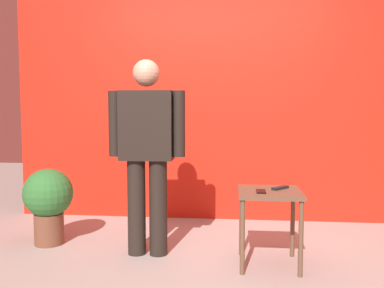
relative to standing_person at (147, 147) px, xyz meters
The scene contains 7 objects.
ground_plane 1.10m from the standing_person, 33.54° to the right, with size 12.00×12.00×0.00m, color #9E9991.
back_wall_red 1.47m from the standing_person, 67.36° to the left, with size 4.49×0.12×2.98m, color red.
standing_person is the anchor object (origin of this frame).
side_table 1.09m from the standing_person, ahead, with size 0.48×0.48×0.59m.
cell_phone 1.00m from the standing_person, 12.86° to the right, with size 0.07×0.14×0.01m, color black.
tv_remote 1.13m from the standing_person, ahead, with size 0.04×0.17×0.02m, color black.
potted_plant 1.08m from the standing_person, 169.78° to the left, with size 0.44×0.44×0.69m.
Camera 1 is at (0.19, -2.98, 1.21)m, focal length 38.41 mm.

